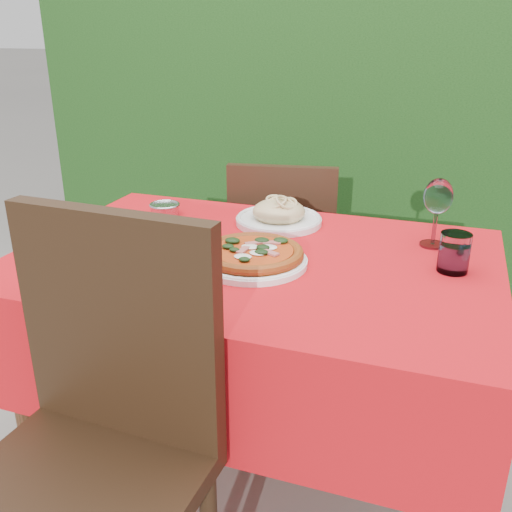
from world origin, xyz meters
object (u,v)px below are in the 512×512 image
(fork, at_px, (142,255))
(steel_ramekin, at_px, (165,210))
(chair_near, at_px, (94,432))
(water_glass, at_px, (454,254))
(pasta_plate, at_px, (279,215))
(wine_glass, at_px, (438,199))
(pizza_plate, at_px, (253,256))
(chair_far, at_px, (283,254))

(fork, distance_m, steel_ramekin, 0.35)
(chair_near, xyz_separation_m, water_glass, (0.63, 0.64, 0.22))
(pasta_plate, distance_m, wine_glass, 0.47)
(water_glass, bearing_deg, pizza_plate, -165.77)
(chair_far, bearing_deg, chair_near, 78.29)
(wine_glass, bearing_deg, steel_ramekin, 179.57)
(steel_ramekin, bearing_deg, pasta_plate, 5.69)
(chair_far, height_order, steel_ramekin, chair_far)
(wine_glass, height_order, steel_ramekin, wine_glass)
(fork, bearing_deg, wine_glass, -11.33)
(pasta_plate, distance_m, steel_ramekin, 0.38)
(wine_glass, bearing_deg, chair_far, 143.37)
(chair_far, distance_m, pasta_plate, 0.47)
(wine_glass, bearing_deg, pizza_plate, -145.83)
(water_glass, xyz_separation_m, steel_ramekin, (-0.89, 0.17, -0.03))
(pasta_plate, bearing_deg, chair_far, 103.69)
(chair_far, xyz_separation_m, pizza_plate, (0.12, -0.70, 0.28))
(wine_glass, relative_size, steel_ramekin, 2.13)
(water_glass, distance_m, wine_glass, 0.20)
(pizza_plate, bearing_deg, fork, -172.21)
(chair_near, height_order, fork, chair_near)
(chair_far, height_order, wine_glass, wine_glass)
(chair_near, relative_size, steel_ramekin, 11.04)
(chair_far, relative_size, pasta_plate, 3.26)
(pasta_plate, relative_size, water_glass, 2.66)
(water_glass, relative_size, wine_glass, 0.52)
(water_glass, bearing_deg, fork, -168.19)
(pasta_plate, bearing_deg, wine_glass, -5.39)
(pizza_plate, distance_m, steel_ramekin, 0.50)
(chair_near, height_order, wine_glass, chair_near)
(chair_near, bearing_deg, fork, 109.95)
(chair_far, height_order, pasta_plate, chair_far)
(water_glass, bearing_deg, wine_glass, 108.49)
(chair_near, bearing_deg, chair_far, 91.14)
(wine_glass, distance_m, steel_ramekin, 0.84)
(pasta_plate, relative_size, steel_ramekin, 2.93)
(chair_far, xyz_separation_m, water_glass, (0.61, -0.58, 0.30))
(pizza_plate, distance_m, pasta_plate, 0.34)
(pasta_plate, height_order, fork, pasta_plate)
(chair_near, height_order, steel_ramekin, chair_near)
(pasta_plate, distance_m, water_glass, 0.56)
(water_glass, distance_m, steel_ramekin, 0.91)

